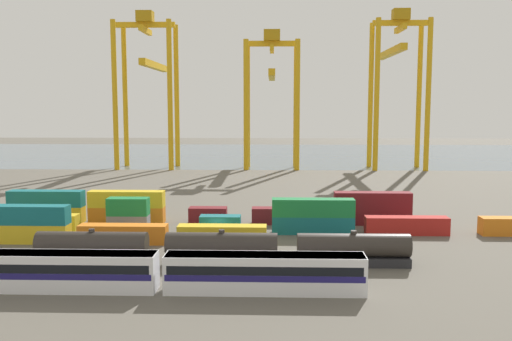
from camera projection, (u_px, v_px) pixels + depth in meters
name	position (u px, v px, depth m)	size (l,w,h in m)	color
ground_plane	(235.00, 193.00, 118.96)	(420.00, 420.00, 0.00)	#5B564C
harbour_water	(253.00, 154.00, 217.37)	(400.00, 110.00, 0.01)	slate
passenger_train	(161.00, 271.00, 55.81)	(41.31, 3.14, 3.90)	silver
freight_tank_row	(222.00, 248.00, 65.40)	(44.38, 2.71, 4.17)	#232326
shipping_container_1	(26.00, 233.00, 75.90)	(12.10, 2.44, 2.60)	gold
shipping_container_2	(25.00, 215.00, 75.60)	(12.10, 2.44, 2.60)	#146066
shipping_container_3	(123.00, 234.00, 75.48)	(12.10, 2.44, 2.60)	orange
shipping_container_4	(222.00, 235.00, 75.05)	(12.10, 2.44, 2.60)	gold
shipping_container_5	(38.00, 223.00, 82.57)	(12.10, 2.44, 2.60)	gold
shipping_container_6	(129.00, 224.00, 82.14)	(6.04, 2.44, 2.60)	slate
shipping_container_7	(128.00, 206.00, 81.84)	(6.04, 2.44, 2.60)	#197538
shipping_container_8	(220.00, 224.00, 81.71)	(6.04, 2.44, 2.60)	#146066
shipping_container_9	(313.00, 225.00, 81.28)	(12.10, 2.44, 2.60)	#146066
shipping_container_10	(313.00, 208.00, 80.98)	(12.10, 2.44, 2.60)	#197538
shipping_container_11	(406.00, 225.00, 80.85)	(12.10, 2.44, 2.60)	#AD211C
shipping_container_12	(501.00, 226.00, 80.42)	(6.04, 2.44, 2.60)	orange
shipping_container_14	(47.00, 214.00, 89.25)	(12.10, 2.44, 2.60)	gold
shipping_container_15	(46.00, 198.00, 88.95)	(12.10, 2.44, 2.60)	#146066
shipping_container_16	(127.00, 215.00, 88.84)	(12.10, 2.44, 2.60)	orange
shipping_container_17	(127.00, 199.00, 88.54)	(12.10, 2.44, 2.60)	gold
shipping_container_18	(208.00, 215.00, 88.43)	(6.04, 2.44, 2.60)	maroon
shipping_container_19	(290.00, 216.00, 88.02)	(12.10, 2.44, 2.60)	maroon
shipping_container_20	(372.00, 216.00, 87.61)	(12.10, 2.44, 2.60)	maroon
shipping_container_21	(373.00, 200.00, 87.31)	(12.10, 2.44, 2.60)	maroon
gantry_crane_west	(148.00, 76.00, 167.99)	(17.82, 36.37, 46.87)	gold
gantry_crane_central	(272.00, 86.00, 167.26)	(16.56, 34.50, 41.25)	gold
gantry_crane_east	(397.00, 72.00, 165.65)	(16.36, 36.51, 47.06)	gold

